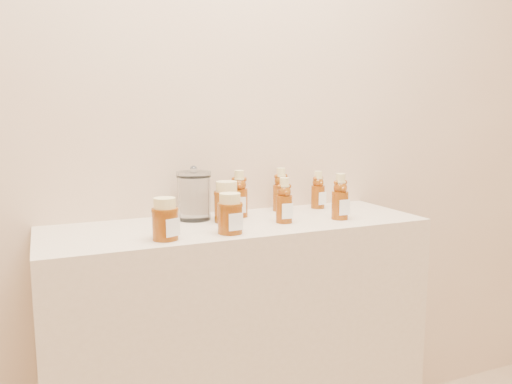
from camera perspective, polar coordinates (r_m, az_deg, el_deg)
name	(u,v)px	position (r m, az deg, el deg)	size (l,w,h in m)	color
wall_back	(216,82)	(1.74, -4.60, 12.46)	(3.50, 0.02, 2.70)	tan
display_table	(239,356)	(1.73, -1.96, -18.25)	(1.20, 0.40, 0.90)	#C4AD8F
bear_bottle_back_left	(239,191)	(1.66, -1.94, 0.16)	(0.06, 0.06, 0.18)	#672C08
bear_bottle_back_mid	(281,187)	(1.77, 2.85, 0.61)	(0.06, 0.06, 0.17)	#672C08
bear_bottle_back_right	(318,187)	(1.83, 7.10, 0.53)	(0.05, 0.05, 0.15)	#672C08
bear_bottle_front_left	(284,197)	(1.57, 3.24, -0.62)	(0.06, 0.06, 0.16)	#672C08
bear_bottle_front_right	(340,194)	(1.65, 9.60, -0.17)	(0.06, 0.06, 0.17)	#672C08
honey_jar_left	(165,219)	(1.38, -10.35, -3.04)	(0.07, 0.07, 0.12)	#672C08
honey_jar_back	(227,202)	(1.59, -3.37, -1.12)	(0.08, 0.08, 0.13)	#672C08
honey_jar_front	(230,213)	(1.43, -2.99, -2.45)	(0.07, 0.07, 0.12)	#672C08
glass_canister	(194,194)	(1.63, -7.09, -0.18)	(0.11, 0.11, 0.17)	white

